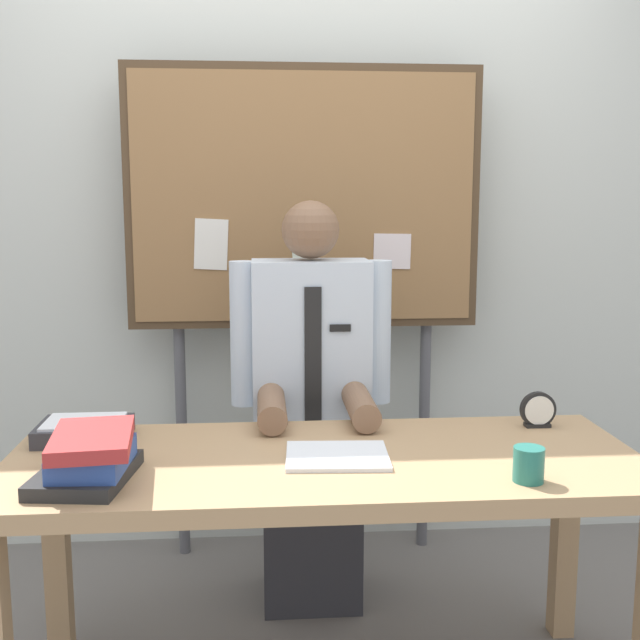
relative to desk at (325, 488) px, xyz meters
The scene contains 9 objects.
back_wall 1.35m from the desk, 90.00° to the left, with size 6.40×0.08×2.70m, color silver.
desk is the anchor object (origin of this frame).
person 0.57m from the desk, 90.00° to the left, with size 0.55×0.56×1.42m.
bulletin_board 1.22m from the desk, 90.00° to the left, with size 1.35×0.09×1.93m.
book_stack 0.63m from the desk, 166.12° to the right, with size 0.25×0.32×0.13m.
open_notebook 0.10m from the desk, 32.56° to the right, with size 0.28×0.23×0.01m, color white.
desk_clock 0.73m from the desk, 18.03° to the left, with size 0.11×0.04×0.11m.
coffee_mug 0.56m from the desk, 25.38° to the right, with size 0.08×0.08×0.09m, color #267266.
paper_tray 0.73m from the desk, 163.61° to the left, with size 0.26×0.20×0.06m.
Camera 1 is at (-0.17, -2.00, 1.42)m, focal length 42.90 mm.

